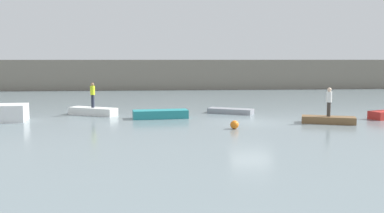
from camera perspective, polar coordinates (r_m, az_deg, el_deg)
ground_plane at (r=27.18m, az=7.72°, el=-2.01°), size 120.00×120.00×0.00m
embankment_wall at (r=54.86m, az=1.23°, el=4.13°), size 80.00×1.20×3.70m
rowboat_white at (r=31.01m, az=-12.68°, el=-0.61°), size 3.49×2.52×0.51m
rowboat_teal at (r=28.65m, az=-4.11°, el=-1.00°), size 3.64×1.54×0.54m
rowboat_grey at (r=31.24m, az=5.00°, el=-0.58°), size 3.30×2.42×0.35m
rowboat_brown at (r=27.63m, az=17.22°, el=-1.66°), size 3.27×2.04×0.42m
person_white_shirt at (r=27.50m, az=17.30°, el=0.77°), size 0.32×0.32×1.73m
person_hiviz_shirt at (r=30.89m, az=-12.73°, el=1.61°), size 0.32×0.32×1.71m
mooring_buoy at (r=24.42m, az=5.51°, el=-2.36°), size 0.47×0.47×0.47m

